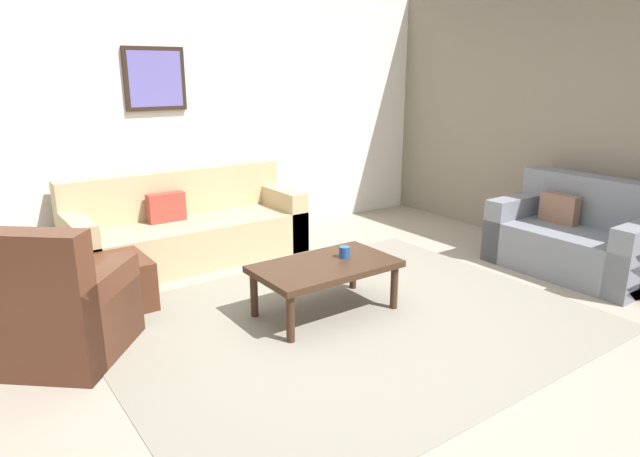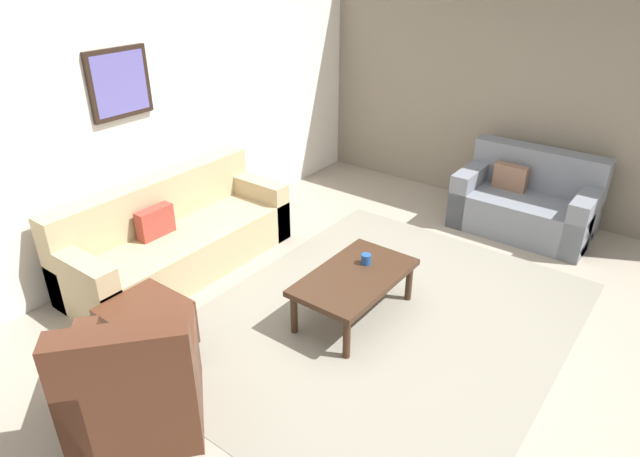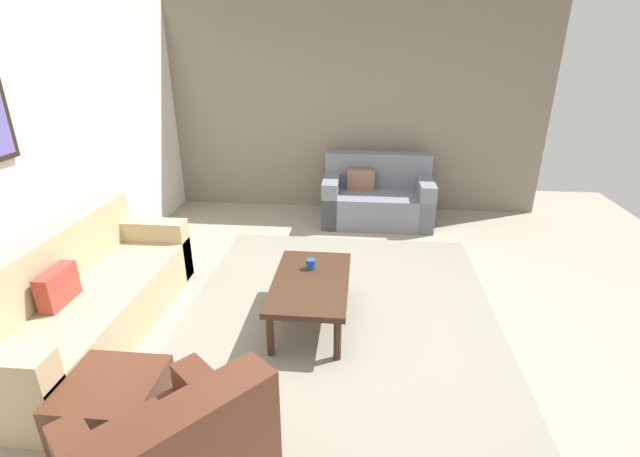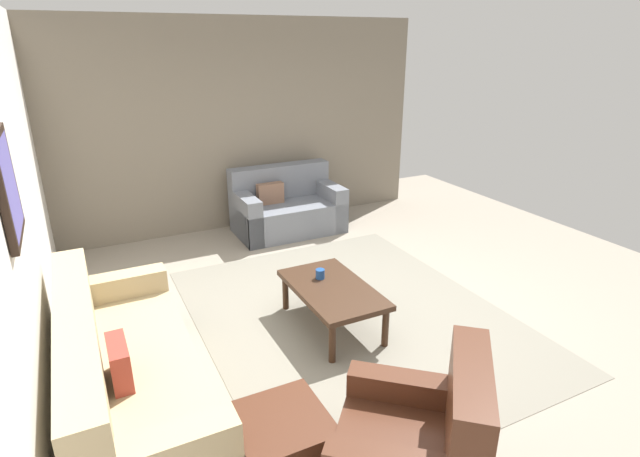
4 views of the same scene
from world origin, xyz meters
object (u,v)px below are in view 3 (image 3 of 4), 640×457
object	(u,v)px
couch_main	(78,303)
ottoman	(115,408)
couch_loveseat	(377,198)
cup	(311,264)
coffee_table	(311,285)

from	to	relation	value
couch_main	ottoman	distance (m)	1.26
couch_loveseat	ottoman	distance (m)	4.21
cup	couch_main	bearing A→B (deg)	107.33
couch_main	cup	distance (m)	1.94
coffee_table	ottoman	bearing A→B (deg)	141.48
couch_loveseat	cup	size ratio (longest dim) A/B	15.79
ottoman	cup	size ratio (longest dim) A/B	6.18
ottoman	couch_loveseat	bearing A→B (deg)	-23.42
couch_main	coffee_table	world-z (taller)	couch_main
ottoman	coffee_table	xyz separation A→B (m)	(1.33, -1.06, 0.16)
couch_loveseat	ottoman	world-z (taller)	couch_loveseat
couch_main	couch_loveseat	xyz separation A→B (m)	(2.90, -2.48, 0.00)
couch_loveseat	coffee_table	bearing A→B (deg)	166.41
couch_loveseat	cup	world-z (taller)	couch_loveseat
ottoman	coffee_table	size ratio (longest dim) A/B	0.51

